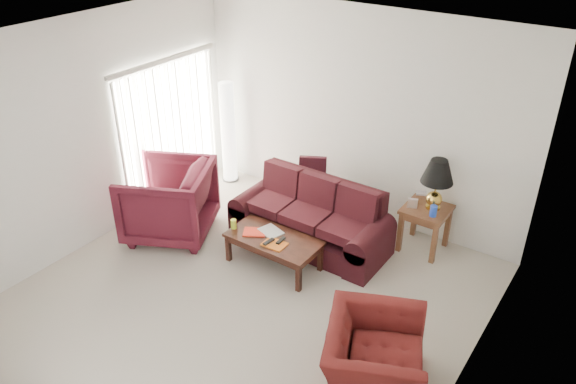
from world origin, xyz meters
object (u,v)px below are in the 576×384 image
Objects in this scene: floor_lamp at (228,132)px; coffee_table at (274,252)px; armchair_left at (168,201)px; armchair_right at (374,357)px; end_table at (424,228)px; sofa at (310,216)px.

coffee_table is (1.97, -1.50, -0.63)m from floor_lamp.
armchair_right is at bearing 50.72° from armchair_left.
sofa is at bearing -149.68° from end_table.
armchair_left is 0.96× the size of coffee_table.
sofa is 1.53m from end_table.
floor_lamp is at bearing 179.15° from end_table.
armchair_left reaches higher than armchair_right.
armchair_left is (-1.73, -0.89, 0.08)m from sofa.
end_table is at bearing -10.99° from armchair_right.
armchair_left is 1.67m from coffee_table.
floor_lamp reaches higher than armchair_left.
floor_lamp reaches higher than coffee_table.
armchair_right is (3.56, -0.81, -0.17)m from armchair_left.
floor_lamp is at bearing 165.12° from armchair_left.
floor_lamp is 2.56m from coffee_table.
sofa is 2.27m from floor_lamp.
armchair_right is at bearing -78.13° from end_table.
floor_lamp is 1.47× the size of armchair_left.
armchair_left reaches higher than coffee_table.
armchair_left is at bearing -155.91° from sofa.
end_table is 0.52× the size of coffee_table.
floor_lamp is 4.67m from armchair_right.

